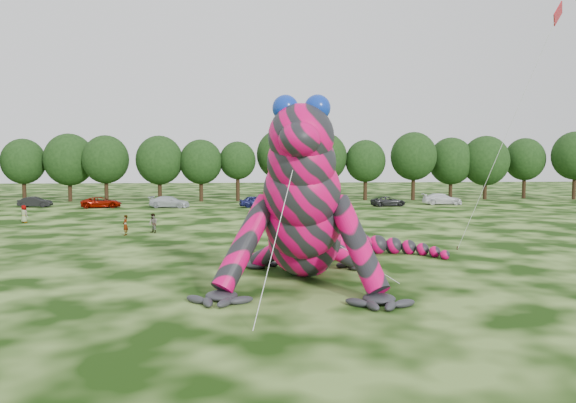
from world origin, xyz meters
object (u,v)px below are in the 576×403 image
(tree_9, at_px, (238,171))
(car_1, at_px, (35,202))
(tree_4, at_px, (24,170))
(tree_16, at_px, (525,168))
(car_3, at_px, (169,202))
(spectator_3, at_px, (328,212))
(car_4, at_px, (256,201))
(spectator_4, at_px, (24,214))
(car_6, at_px, (388,201))
(tree_13, at_px, (413,166))
(tree_6, at_px, (106,169))
(tree_10, at_px, (281,165))
(car_2, at_px, (101,202))
(tree_5, at_px, (69,168))
(tree_15, at_px, (485,168))
(tree_7, at_px, (160,169))
(inflatable_gecko, at_px, (306,190))
(car_7, at_px, (442,199))
(spectator_2, at_px, (323,211))
(tree_17, at_px, (575,165))
(tree_8, at_px, (201,170))
(spectator_0, at_px, (125,225))
(tree_12, at_px, (365,170))
(tree_14, at_px, (451,168))
(spectator_1, at_px, (153,223))
(car_5, at_px, (291,201))
(tree_11, at_px, (324,166))

(tree_9, distance_m, car_1, 27.29)
(tree_4, relative_size, tree_16, 0.97)
(car_3, height_order, spectator_3, spectator_3)
(car_4, xyz_separation_m, spectator_4, (-22.79, -15.62, 0.12))
(car_6, distance_m, spectator_3, 19.81)
(car_6, bearing_deg, tree_4, 65.20)
(tree_13, bearing_deg, tree_6, -179.43)
(tree_10, height_order, car_2, tree_10)
(tree_5, bearing_deg, car_3, -36.46)
(tree_13, height_order, spectator_3, tree_13)
(tree_15, relative_size, spectator_4, 5.68)
(tree_5, bearing_deg, tree_6, -17.46)
(tree_7, xyz_separation_m, tree_10, (17.48, 1.77, 0.51))
(inflatable_gecko, distance_m, car_7, 49.77)
(tree_5, xyz_separation_m, tree_10, (30.52, 0.14, 0.35))
(tree_16, xyz_separation_m, spectator_2, (-35.38, -27.35, -3.89))
(tree_16, height_order, car_4, tree_16)
(car_4, bearing_deg, tree_15, -81.66)
(car_1, xyz_separation_m, car_2, (8.65, -1.56, 0.02))
(tree_4, xyz_separation_m, car_1, (5.02, -9.84, -3.86))
(tree_17, distance_m, spectator_3, 49.69)
(spectator_2, bearing_deg, tree_7, -124.03)
(tree_9, relative_size, spectator_4, 5.12)
(tree_7, bearing_deg, tree_8, 1.78)
(tree_5, relative_size, tree_16, 1.05)
(spectator_3, xyz_separation_m, spectator_0, (-17.88, -8.74, -0.11))
(tree_17, bearing_deg, tree_12, 178.07)
(tree_5, bearing_deg, tree_14, 0.29)
(spectator_1, relative_size, spectator_0, 0.99)
(tree_16, height_order, tree_17, tree_17)
(tree_4, xyz_separation_m, spectator_1, (24.05, -36.31, -3.71))
(tree_13, relative_size, tree_16, 1.08)
(tree_5, bearing_deg, car_5, -17.75)
(tree_6, bearing_deg, spectator_2, -41.75)
(car_2, relative_size, car_6, 1.09)
(inflatable_gecko, xyz_separation_m, tree_12, (14.78, 52.94, -0.05))
(tree_9, relative_size, tree_14, 0.92)
(tree_16, relative_size, car_7, 1.80)
(inflatable_gecko, xyz_separation_m, tree_6, (-22.78, 51.89, 0.21))
(tree_12, bearing_deg, tree_7, -178.22)
(tree_15, bearing_deg, tree_7, -178.86)
(tree_9, distance_m, car_5, 11.95)
(tree_8, xyz_separation_m, tree_12, (24.23, 0.75, 0.01))
(tree_7, distance_m, car_7, 39.67)
(tree_11, bearing_deg, car_6, -58.79)
(tree_4, xyz_separation_m, car_4, (33.14, -11.96, -3.80))
(car_4, relative_size, spectator_4, 2.53)
(tree_6, distance_m, tree_17, 69.51)
(tree_12, relative_size, tree_17, 0.87)
(tree_5, relative_size, tree_17, 0.95)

